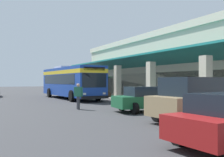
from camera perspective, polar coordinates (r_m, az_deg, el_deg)
ground at (r=28.45m, az=9.37°, el=-4.16°), size 120.00×120.00×0.00m
curb_strip at (r=24.48m, az=0.40°, el=-4.62°), size 32.72×0.50×0.12m
plaza_building at (r=30.15m, az=16.84°, el=2.34°), size 27.57×16.06×6.60m
transit_bus at (r=26.02m, az=-9.35°, el=-0.42°), size 11.32×3.18×3.34m
parked_sedan_green at (r=15.22m, az=8.57°, el=-4.53°), size 2.78×4.58×1.47m
parked_suv_tan at (r=11.91m, az=19.17°, el=-4.34°), size 2.91×4.91×1.97m
pedestrian at (r=16.24m, az=-7.62°, el=-3.68°), size 0.56×0.49×1.64m
potted_palm at (r=29.23m, az=-1.22°, el=-2.75°), size 1.78×1.62×2.35m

